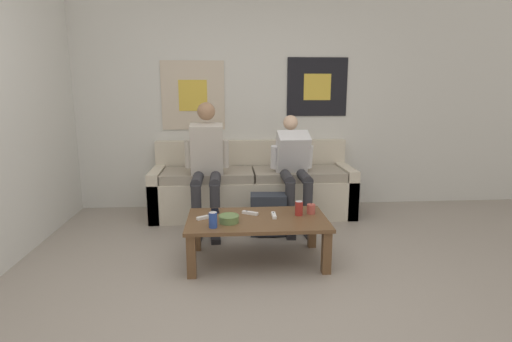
{
  "coord_description": "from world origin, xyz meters",
  "views": [
    {
      "loc": [
        -0.11,
        -2.43,
        1.44
      ],
      "look_at": [
        0.15,
        1.23,
        0.69
      ],
      "focal_mm": 28.0,
      "sensor_mm": 36.0,
      "label": 1
    }
  ],
  "objects_px": {
    "game_controller_near_left": "(205,217)",
    "cell_phone": "(215,211)",
    "drink_can_red": "(299,208)",
    "game_controller_far_center": "(250,213)",
    "ceramic_bowl": "(229,218)",
    "coffee_table": "(257,225)",
    "backpack": "(268,215)",
    "person_seated_teen": "(294,165)",
    "drink_can_blue": "(213,220)",
    "person_seated_adult": "(207,161)",
    "pillar_candle": "(311,209)",
    "couch": "(253,189)",
    "game_controller_near_right": "(274,215)"
  },
  "relations": [
    {
      "from": "game_controller_near_left",
      "to": "cell_phone",
      "type": "bearing_deg",
      "value": 67.45
    },
    {
      "from": "drink_can_red",
      "to": "game_controller_far_center",
      "type": "height_order",
      "value": "drink_can_red"
    },
    {
      "from": "ceramic_bowl",
      "to": "drink_can_red",
      "type": "height_order",
      "value": "drink_can_red"
    },
    {
      "from": "coffee_table",
      "to": "backpack",
      "type": "xyz_separation_m",
      "value": [
        0.16,
        0.63,
        -0.12
      ]
    },
    {
      "from": "game_controller_far_center",
      "to": "cell_phone",
      "type": "bearing_deg",
      "value": 161.42
    },
    {
      "from": "person_seated_teen",
      "to": "drink_can_blue",
      "type": "bearing_deg",
      "value": -124.98
    },
    {
      "from": "game_controller_far_center",
      "to": "cell_phone",
      "type": "distance_m",
      "value": 0.32
    },
    {
      "from": "game_controller_near_left",
      "to": "person_seated_adult",
      "type": "bearing_deg",
      "value": 91.38
    },
    {
      "from": "ceramic_bowl",
      "to": "game_controller_far_center",
      "type": "xyz_separation_m",
      "value": [
        0.18,
        0.2,
        -0.02
      ]
    },
    {
      "from": "ceramic_bowl",
      "to": "game_controller_far_center",
      "type": "relative_size",
      "value": 1.19
    },
    {
      "from": "person_seated_adult",
      "to": "game_controller_near_left",
      "type": "height_order",
      "value": "person_seated_adult"
    },
    {
      "from": "pillar_candle",
      "to": "game_controller_far_center",
      "type": "xyz_separation_m",
      "value": [
        -0.53,
        0.02,
        -0.03
      ]
    },
    {
      "from": "coffee_table",
      "to": "backpack",
      "type": "distance_m",
      "value": 0.66
    },
    {
      "from": "person_seated_adult",
      "to": "person_seated_teen",
      "type": "bearing_deg",
      "value": 2.8
    },
    {
      "from": "backpack",
      "to": "game_controller_near_left",
      "type": "relative_size",
      "value": 2.96
    },
    {
      "from": "pillar_candle",
      "to": "couch",
      "type": "bearing_deg",
      "value": 108.99
    },
    {
      "from": "pillar_candle",
      "to": "drink_can_red",
      "type": "xyz_separation_m",
      "value": [
        -0.11,
        -0.04,
        0.02
      ]
    },
    {
      "from": "couch",
      "to": "person_seated_adult",
      "type": "height_order",
      "value": "person_seated_adult"
    },
    {
      "from": "backpack",
      "to": "ceramic_bowl",
      "type": "relative_size",
      "value": 2.44
    },
    {
      "from": "game_controller_near_left",
      "to": "game_controller_near_right",
      "type": "height_order",
      "value": "same"
    },
    {
      "from": "pillar_candle",
      "to": "game_controller_near_left",
      "type": "xyz_separation_m",
      "value": [
        -0.91,
        -0.07,
        -0.03
      ]
    },
    {
      "from": "person_seated_teen",
      "to": "backpack",
      "type": "relative_size",
      "value": 2.8
    },
    {
      "from": "coffee_table",
      "to": "cell_phone",
      "type": "xyz_separation_m",
      "value": [
        -0.36,
        0.21,
        0.06
      ]
    },
    {
      "from": "pillar_candle",
      "to": "game_controller_near_right",
      "type": "relative_size",
      "value": 0.65
    },
    {
      "from": "coffee_table",
      "to": "pillar_candle",
      "type": "height_order",
      "value": "pillar_candle"
    },
    {
      "from": "ceramic_bowl",
      "to": "backpack",
      "type": "bearing_deg",
      "value": 61.2
    },
    {
      "from": "coffee_table",
      "to": "ceramic_bowl",
      "type": "xyz_separation_m",
      "value": [
        -0.24,
        -0.09,
        0.09
      ]
    },
    {
      "from": "pillar_candle",
      "to": "drink_can_red",
      "type": "relative_size",
      "value": 0.76
    },
    {
      "from": "pillar_candle",
      "to": "cell_phone",
      "type": "height_order",
      "value": "pillar_candle"
    },
    {
      "from": "coffee_table",
      "to": "game_controller_near_left",
      "type": "distance_m",
      "value": 0.44
    },
    {
      "from": "game_controller_far_center",
      "to": "coffee_table",
      "type": "bearing_deg",
      "value": -64.82
    },
    {
      "from": "ceramic_bowl",
      "to": "drink_can_blue",
      "type": "height_order",
      "value": "drink_can_blue"
    },
    {
      "from": "person_seated_teen",
      "to": "game_controller_near_right",
      "type": "relative_size",
      "value": 7.99
    },
    {
      "from": "drink_can_red",
      "to": "game_controller_near_left",
      "type": "distance_m",
      "value": 0.8
    },
    {
      "from": "coffee_table",
      "to": "game_controller_near_left",
      "type": "height_order",
      "value": "game_controller_near_left"
    },
    {
      "from": "drink_can_red",
      "to": "game_controller_far_center",
      "type": "bearing_deg",
      "value": 172.47
    },
    {
      "from": "drink_can_red",
      "to": "game_controller_near_right",
      "type": "xyz_separation_m",
      "value": [
        -0.22,
        -0.02,
        -0.05
      ]
    },
    {
      "from": "couch",
      "to": "game_controller_near_left",
      "type": "bearing_deg",
      "value": -110.28
    },
    {
      "from": "pillar_candle",
      "to": "game_controller_far_center",
      "type": "bearing_deg",
      "value": 178.34
    },
    {
      "from": "ceramic_bowl",
      "to": "pillar_candle",
      "type": "xyz_separation_m",
      "value": [
        0.71,
        0.19,
        0.01
      ]
    },
    {
      "from": "game_controller_near_left",
      "to": "game_controller_near_right",
      "type": "distance_m",
      "value": 0.58
    },
    {
      "from": "coffee_table",
      "to": "game_controller_far_center",
      "type": "relative_size",
      "value": 8.22
    },
    {
      "from": "person_seated_adult",
      "to": "ceramic_bowl",
      "type": "relative_size",
      "value": 7.72
    },
    {
      "from": "coffee_table",
      "to": "game_controller_far_center",
      "type": "height_order",
      "value": "game_controller_far_center"
    },
    {
      "from": "ceramic_bowl",
      "to": "game_controller_far_center",
      "type": "height_order",
      "value": "ceramic_bowl"
    },
    {
      "from": "backpack",
      "to": "game_controller_near_right",
      "type": "xyz_separation_m",
      "value": [
        -0.01,
        -0.6,
        0.19
      ]
    },
    {
      "from": "game_controller_near_right",
      "to": "pillar_candle",
      "type": "bearing_deg",
      "value": 10.88
    },
    {
      "from": "person_seated_adult",
      "to": "game_controller_near_right",
      "type": "relative_size",
      "value": 9.02
    },
    {
      "from": "drink_can_blue",
      "to": "game_controller_far_center",
      "type": "xyz_separation_m",
      "value": [
        0.31,
        0.31,
        -0.05
      ]
    },
    {
      "from": "person_seated_teen",
      "to": "cell_phone",
      "type": "bearing_deg",
      "value": -137.13
    }
  ]
}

